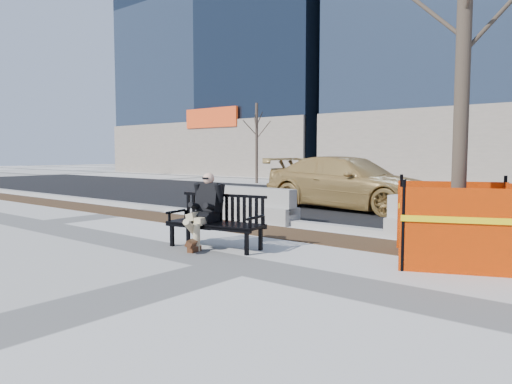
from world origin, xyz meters
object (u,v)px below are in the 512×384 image
tree_fence (456,262)px  jersey_barrier_right (465,246)px  sedan (349,209)px  bench (215,248)px  seated_man (206,246)px  jersey_barrier_left (245,220)px

tree_fence → jersey_barrier_right: size_ratio=2.20×
sedan → jersey_barrier_right: 5.61m
bench → seated_man: (-0.23, 0.01, 0.00)m
seated_man → tree_fence: (3.72, 1.50, 0.00)m
bench → jersey_barrier_left: 3.47m
bench → seated_man: 0.23m
sedan → jersey_barrier_right: bearing=-126.7°
jersey_barrier_left → seated_man: bearing=-60.3°
seated_man → tree_fence: bearing=12.5°
jersey_barrier_left → sedan: bearing=77.7°
bench → jersey_barrier_left: bearing=112.4°
bench → sedan: sedan is taller
seated_man → jersey_barrier_left: size_ratio=0.44×
sedan → tree_fence: bearing=-134.1°
bench → jersey_barrier_left: bench is taller
bench → jersey_barrier_left: (-1.84, 2.94, 0.00)m
sedan → seated_man: bearing=-169.0°
jersey_barrier_left → jersey_barrier_right: (5.08, -0.07, 0.00)m
seated_man → sedan: size_ratio=0.24×
bench → jersey_barrier_right: bearing=32.0°
tree_fence → jersey_barrier_left: (-5.32, 1.43, 0.00)m
seated_man → sedan: 6.61m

